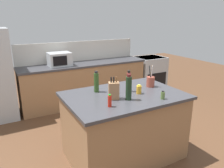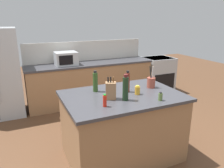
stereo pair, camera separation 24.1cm
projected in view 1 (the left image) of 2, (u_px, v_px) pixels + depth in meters
name	position (u px, v px, depth m)	size (l,w,h in m)	color
ground_plane	(123.00, 154.00, 3.22)	(14.00, 14.00, 0.00)	brown
back_counter_run	(85.00, 83.00, 5.07)	(2.90, 0.66, 0.94)	#936B47
wall_backsplash	(79.00, 51.00, 5.13)	(2.86, 0.03, 0.46)	beige
kitchen_island	(124.00, 125.00, 3.09)	(1.58, 1.08, 0.94)	#936B47
range_oven	(149.00, 74.00, 5.93)	(0.76, 0.65, 0.92)	#ADB2B7
microwave	(60.00, 59.00, 4.63)	(0.47, 0.39, 0.28)	#ADB2B7
knife_block	(114.00, 90.00, 2.75)	(0.16, 0.14, 0.29)	#936B47
utensil_crock	(151.00, 81.00, 3.25)	(0.12, 0.12, 0.32)	brown
olive_oil_bottle	(96.00, 82.00, 3.00)	(0.07, 0.07, 0.30)	#2D4C1E
honey_jar	(139.00, 90.00, 2.96)	(0.07, 0.07, 0.12)	gold
wine_bottle	(129.00, 88.00, 2.71)	(0.07, 0.07, 0.33)	black
vinegar_bottle	(129.00, 82.00, 3.02)	(0.06, 0.06, 0.30)	maroon
hot_sauce_bottle	(110.00, 101.00, 2.52)	(0.04, 0.04, 0.15)	red
spice_jar_oregano	(163.00, 95.00, 2.76)	(0.05, 0.05, 0.11)	#567038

